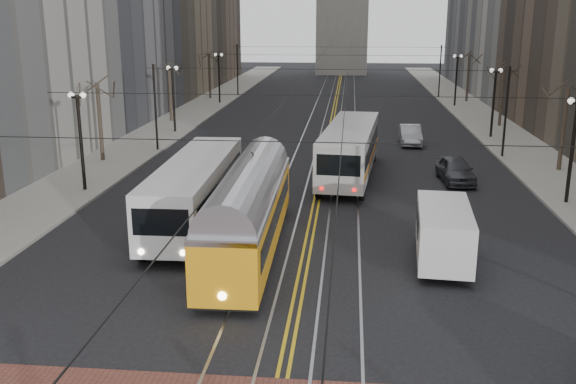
% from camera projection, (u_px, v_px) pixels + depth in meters
% --- Properties ---
extents(ground, '(260.00, 260.00, 0.00)m').
position_uv_depth(ground, '(286.00, 361.00, 19.26)').
color(ground, black).
rests_on(ground, ground).
extents(sidewalk_left, '(5.00, 140.00, 0.15)m').
position_uv_depth(sidewalk_left, '(181.00, 120.00, 63.83)').
color(sidewalk_left, gray).
rests_on(sidewalk_left, ground).
extents(sidewalk_right, '(5.00, 140.00, 0.15)m').
position_uv_depth(sidewalk_right, '(489.00, 124.00, 61.05)').
color(sidewalk_right, gray).
rests_on(sidewalk_right, ground).
extents(streetcar_rails, '(4.80, 130.00, 0.02)m').
position_uv_depth(streetcar_rails, '(332.00, 123.00, 62.46)').
color(streetcar_rails, gray).
rests_on(streetcar_rails, ground).
extents(centre_lines, '(0.42, 130.00, 0.01)m').
position_uv_depth(centre_lines, '(332.00, 123.00, 62.46)').
color(centre_lines, gold).
rests_on(centre_lines, ground).
extents(lamp_posts, '(27.60, 57.20, 5.60)m').
position_uv_depth(lamp_posts, '(325.00, 120.00, 46.12)').
color(lamp_posts, black).
rests_on(lamp_posts, ground).
extents(street_trees, '(31.68, 53.28, 5.60)m').
position_uv_depth(street_trees, '(329.00, 108.00, 52.36)').
color(street_trees, '#382D23').
rests_on(street_trees, ground).
extents(trolley_wires, '(25.96, 120.00, 6.60)m').
position_uv_depth(trolley_wires, '(329.00, 96.00, 51.70)').
color(trolley_wires, black).
rests_on(trolley_wires, ground).
extents(transit_bus, '(2.92, 12.86, 3.20)m').
position_uv_depth(transit_bus, '(196.00, 193.00, 31.61)').
color(transit_bus, white).
rests_on(transit_bus, ground).
extents(streetcar, '(2.64, 13.15, 3.09)m').
position_uv_depth(streetcar, '(249.00, 219.00, 27.73)').
color(streetcar, '#F7A215').
rests_on(streetcar, ground).
extents(rear_bus, '(4.00, 13.03, 3.35)m').
position_uv_depth(rear_bus, '(350.00, 152.00, 40.82)').
color(rear_bus, '#B9B9B9').
rests_on(rear_bus, ground).
extents(cargo_van, '(2.52, 5.62, 2.42)m').
position_uv_depth(cargo_van, '(443.00, 236.00, 26.54)').
color(cargo_van, white).
rests_on(cargo_van, ground).
extents(sedan_grey, '(2.20, 4.75, 1.57)m').
position_uv_depth(sedan_grey, '(456.00, 170.00, 39.85)').
color(sedan_grey, '#3B3D43').
rests_on(sedan_grey, ground).
extents(sedan_silver, '(1.63, 4.66, 1.53)m').
position_uv_depth(sedan_silver, '(410.00, 135.00, 51.77)').
color(sedan_silver, '#9EA0A6').
rests_on(sedan_silver, ground).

